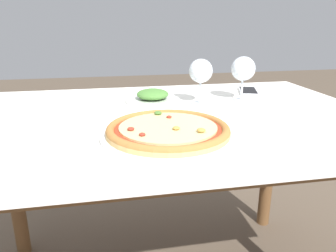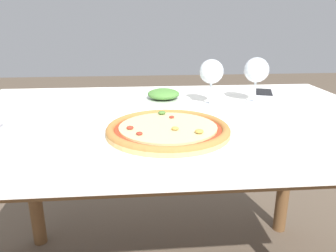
{
  "view_description": "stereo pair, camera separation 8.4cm",
  "coord_description": "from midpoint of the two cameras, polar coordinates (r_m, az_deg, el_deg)",
  "views": [
    {
      "loc": [
        -0.17,
        -0.97,
        1.0
      ],
      "look_at": [
        -0.02,
        -0.19,
        0.74
      ],
      "focal_mm": 35.0,
      "sensor_mm": 36.0,
      "label": 1
    },
    {
      "loc": [
        -0.09,
        -0.98,
        1.0
      ],
      "look_at": [
        -0.02,
        -0.19,
        0.74
      ],
      "focal_mm": 35.0,
      "sensor_mm": 36.0,
      "label": 2
    }
  ],
  "objects": [
    {
      "name": "pizza_plate",
      "position": [
        0.84,
        -2.85,
        -0.88
      ],
      "size": [
        0.35,
        0.35,
        0.04
      ],
      "color": "white",
      "rests_on": "dining_table"
    },
    {
      "name": "side_plate",
      "position": [
        1.2,
        -4.69,
        5.03
      ],
      "size": [
        0.2,
        0.2,
        0.05
      ],
      "color": "white",
      "rests_on": "dining_table"
    },
    {
      "name": "cell_phone",
      "position": [
        1.39,
        12.11,
        5.94
      ],
      "size": [
        0.11,
        0.16,
        0.01
      ],
      "color": "white",
      "rests_on": "dining_table"
    },
    {
      "name": "dining_table",
      "position": [
        1.06,
        -2.98,
        -2.5
      ],
      "size": [
        1.38,
        0.93,
        0.71
      ],
      "color": "brown",
      "rests_on": "ground_plane"
    },
    {
      "name": "wine_glass_far_left",
      "position": [
        1.22,
        11.05,
        9.63
      ],
      "size": [
        0.09,
        0.09,
        0.16
      ],
      "color": "silver",
      "rests_on": "dining_table"
    },
    {
      "name": "wine_glass_far_right",
      "position": [
        1.15,
        3.64,
        9.38
      ],
      "size": [
        0.08,
        0.08,
        0.16
      ],
      "color": "silver",
      "rests_on": "dining_table"
    }
  ]
}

